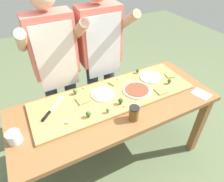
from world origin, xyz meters
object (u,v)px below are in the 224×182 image
Objects in this scene: pizza_whole_tomato_red at (137,90)px; cook_left at (56,63)px; cheese_crumble_c at (68,122)px; flour_cup at (14,138)px; pizza_slice_near_left at (83,100)px; cook_right at (100,52)px; broccoli_floret_back_right at (121,101)px; cheese_crumble_b at (84,88)px; chefs_knife at (50,111)px; cheese_crumble_a at (118,78)px; pizza_whole_white_garlic at (151,77)px; pizza_slice_center at (170,75)px; cheese_crumble_d at (125,106)px; broccoli_floret_front_left at (108,110)px; broccoli_floret_center_left at (169,81)px; prep_table at (115,112)px; sauce_jar at (134,113)px; pizza_whole_cheese_artichoke at (103,94)px; broccoli_floret_back_mid at (88,114)px; pizza_slice_far_right at (161,91)px; broccoli_floret_front_mid at (137,71)px; recipe_note at (201,94)px; pizza_slice_far_left at (114,83)px.

cook_left is at bearing 139.59° from pizza_whole_tomato_red.
cheese_crumble_c is 0.20× the size of flour_cup.
pizza_slice_near_left is 0.56m from cook_right.
flour_cup reaches higher than broccoli_floret_back_right.
cheese_crumble_b is 0.44m from cheese_crumble_c.
cheese_crumble_a is at bearing 11.95° from chefs_knife.
pizza_whole_tomato_red reaches higher than cheese_crumble_b.
pizza_whole_white_garlic reaches higher than pizza_slice_center.
cheese_crumble_d reaches higher than pizza_slice_center.
broccoli_floret_front_left is 0.70m from broccoli_floret_center_left.
flour_cup is (-1.29, -0.18, 0.01)m from pizza_whole_white_garlic.
flour_cup is (-0.81, -0.03, 0.15)m from prep_table.
pizza_slice_near_left is 0.84× the size of sauce_jar.
pizza_whole_cheese_artichoke is at bearing 0.58° from chefs_knife.
sauce_jar reaches higher than pizza_whole_white_garlic.
broccoli_floret_back_mid is 0.03× the size of cook_right.
pizza_whole_cheese_artichoke is 0.82× the size of pizza_whole_tomato_red.
cheese_crumble_d is at bearing -170.67° from broccoli_floret_center_left.
cheese_crumble_c is (-0.87, 0.01, 0.00)m from pizza_slice_far_right.
broccoli_floret_back_right is 0.18m from sauce_jar.
cook_right is at bearing 81.15° from broccoli_floret_back_right.
pizza_slice_near_left is 1.84× the size of broccoli_floret_back_mid.
cheese_crumble_d reaches higher than pizza_slice_near_left.
broccoli_floret_front_left is 2.22× the size of cheese_crumble_c.
pizza_whole_white_garlic is 1.76× the size of sauce_jar.
prep_table is at bearing -13.51° from chefs_knife.
broccoli_floret_front_mid is 0.63m from sauce_jar.
broccoli_floret_front_mid is (0.38, 0.33, -0.01)m from broccoli_floret_back_right.
prep_table is at bearing 2.12° from flour_cup.
cook_left reaches higher than recipe_note.
pizza_slice_far_right is 1.24m from flour_cup.
pizza_slice_near_left is at bearing -162.13° from cheese_crumble_a.
pizza_slice_far_left is 0.35m from cheese_crumble_d.
cheese_crumble_d is 0.85m from flour_cup.
chefs_knife is 0.39m from cheese_crumble_b.
broccoli_floret_center_left is at bearing -30.90° from cook_left.
cheese_crumble_d is (-0.14, -0.37, -0.00)m from cheese_crumble_a.
broccoli_floret_front_mid is at bearing 123.59° from recipe_note.
pizza_whole_cheese_artichoke is 0.19m from pizza_slice_near_left.
broccoli_floret_front_left reaches higher than cheese_crumble_c.
pizza_whole_white_garlic is 0.32m from cheese_crumble_a.
flour_cup is 0.06× the size of cook_right.
cheese_crumble_b is at bearing 24.75° from chefs_knife.
cheese_crumble_a reaches higher than prep_table.
cook_left is (-0.45, 0.30, 0.18)m from pizza_slice_far_left.
prep_table is at bearing -29.75° from pizza_slice_near_left.
broccoli_floret_front_mid is 0.42m from cook_right.
pizza_whole_tomato_red is at bearing -75.19° from cook_right.
pizza_slice_far_right is at bearing 4.09° from cheese_crumble_d.
broccoli_floret_back_right reaches higher than pizza_slice_far_right.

